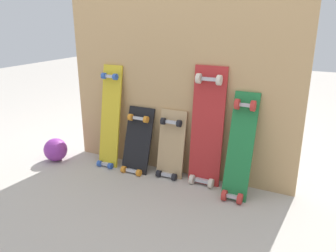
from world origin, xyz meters
name	(u,v)px	position (x,y,z in m)	size (l,w,h in m)	color
ground_plane	(172,173)	(0.00, 0.00, 0.00)	(12.00, 12.00, 0.00)	#B2AAA0
plywood_wall_panel	(177,55)	(0.00, 0.07, 0.91)	(1.82, 0.04, 1.82)	tan
skateboard_yellow	(110,121)	(-0.54, -0.04, 0.37)	(0.17, 0.22, 0.88)	gold
skateboard_black	(137,145)	(-0.28, -0.05, 0.21)	(0.23, 0.23, 0.57)	black
skateboard_natural	(171,148)	(0.00, -0.02, 0.22)	(0.21, 0.17, 0.58)	tan
skateboard_red	(207,131)	(0.28, -0.01, 0.40)	(0.24, 0.17, 0.92)	#B22626
skateboard_green	(240,151)	(0.54, -0.08, 0.32)	(0.17, 0.29, 0.77)	#1E7238
rubber_ball	(56,150)	(-1.00, -0.21, 0.10)	(0.20, 0.20, 0.20)	purple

